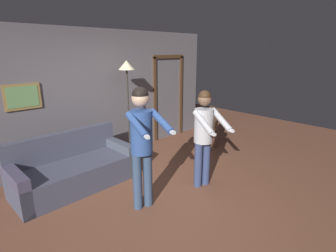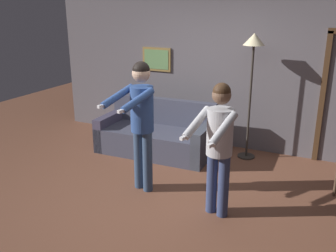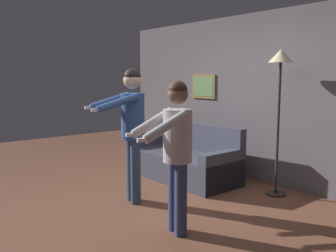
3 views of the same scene
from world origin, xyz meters
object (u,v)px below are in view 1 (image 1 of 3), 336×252
torchiere_lamp (127,78)px  person_standing_left (142,137)px  person_standing_right (204,131)px  dining_chair_distant (209,124)px  couch (74,170)px

torchiere_lamp → person_standing_left: bearing=-120.0°
person_standing_right → dining_chair_distant: bearing=34.8°
person_standing_left → dining_chair_distant: (2.70, 0.93, -0.53)m
person_standing_left → dining_chair_distant: bearing=19.0°
couch → person_standing_left: person_standing_left is taller
torchiere_lamp → person_standing_left: (-1.00, -1.73, -0.60)m
torchiere_lamp → person_standing_left: 2.08m
couch → person_standing_right: bearing=-43.2°
couch → torchiere_lamp: size_ratio=0.96×
person_standing_left → person_standing_right: size_ratio=1.09×
couch → person_standing_right: size_ratio=1.20×
person_standing_left → couch: bearing=109.4°
couch → person_standing_right: (1.56, -1.46, 0.68)m
person_standing_left → dining_chair_distant: person_standing_left is taller
dining_chair_distant → torchiere_lamp: bearing=154.9°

